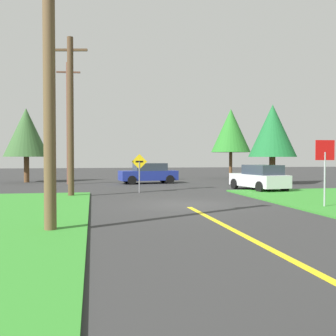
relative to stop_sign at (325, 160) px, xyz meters
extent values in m
plane|color=#303030|center=(-5.39, 2.35, -2.00)|extent=(120.00, 120.00, 0.00)
cube|color=yellow|center=(-5.39, -5.65, -1.99)|extent=(0.20, 14.00, 0.01)
cylinder|color=#9EA0A8|center=(0.00, 0.00, -0.84)|extent=(0.07, 0.07, 2.31)
cube|color=red|center=(0.00, 0.00, 0.39)|extent=(0.82, 0.08, 0.82)
cube|color=navy|center=(-4.99, 16.37, -1.36)|extent=(4.73, 2.38, 0.76)
cube|color=#2D3842|center=(-4.84, 16.39, -0.68)|extent=(2.68, 1.89, 0.60)
cylinder|color=black|center=(-6.40, 15.30, -1.66)|extent=(0.70, 0.31, 0.68)
cylinder|color=black|center=(-6.64, 17.03, -1.66)|extent=(0.70, 0.31, 0.68)
cylinder|color=black|center=(-3.35, 15.71, -1.66)|extent=(0.70, 0.31, 0.68)
cylinder|color=black|center=(-3.58, 17.44, -1.66)|extent=(0.70, 0.31, 0.68)
cube|color=silver|center=(0.92, 8.53, -1.36)|extent=(2.45, 4.56, 0.76)
cube|color=#2D3842|center=(0.99, 8.10, -0.68)|extent=(1.93, 2.60, 0.60)
cylinder|color=black|center=(-0.18, 9.84, -1.66)|extent=(0.33, 0.71, 0.68)
cylinder|color=black|center=(1.54, 10.12, -1.66)|extent=(0.33, 0.71, 0.68)
cylinder|color=black|center=(0.30, 6.94, -1.66)|extent=(0.33, 0.71, 0.68)
cylinder|color=black|center=(2.01, 7.22, -1.66)|extent=(0.33, 0.71, 0.68)
cylinder|color=brown|center=(-10.52, -3.17, 1.83)|extent=(0.34, 0.34, 7.65)
cylinder|color=#523826|center=(-10.47, 6.70, 2.20)|extent=(0.32, 0.32, 8.38)
cube|color=#523826|center=(-10.47, 6.70, 5.72)|extent=(1.79, 0.46, 0.12)
cylinder|color=brown|center=(-11.14, 16.57, 2.69)|extent=(0.35, 0.35, 9.38)
cube|color=brown|center=(-11.14, 16.57, 6.63)|extent=(1.80, 0.28, 0.12)
cylinder|color=slate|center=(-6.64, 8.37, -1.08)|extent=(0.08, 0.08, 1.84)
cube|color=yellow|center=(-6.64, 8.37, -0.16)|extent=(0.91, 0.09, 0.91)
cube|color=black|center=(-6.64, 8.37, -0.16)|extent=(0.45, 0.07, 0.10)
cylinder|color=brown|center=(-14.76, 19.65, -0.93)|extent=(0.43, 0.43, 2.14)
cone|color=#345C2E|center=(-14.76, 19.65, 2.16)|extent=(3.67, 3.67, 4.04)
cylinder|color=brown|center=(4.13, 22.33, -0.70)|extent=(0.32, 0.32, 2.59)
cone|color=#2A7A28|center=(4.13, 22.33, 2.74)|extent=(3.90, 3.90, 4.29)
cylinder|color=brown|center=(4.29, 13.55, -0.94)|extent=(0.47, 0.47, 2.12)
cone|color=#1C6730|center=(4.29, 13.55, 2.14)|extent=(3.67, 3.67, 4.03)
camera|label=1|loc=(-9.36, -14.43, 0.11)|focal=41.65mm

